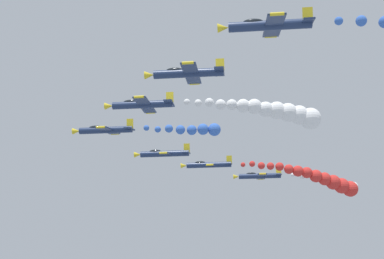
% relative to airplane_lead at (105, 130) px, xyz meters
% --- Properties ---
extents(airplane_lead, '(9.33, 10.35, 3.23)m').
position_rel_airplane_lead_xyz_m(airplane_lead, '(0.00, 0.00, 0.00)').
color(airplane_lead, navy).
extents(smoke_trail_lead, '(3.30, 12.78, 2.16)m').
position_rel_airplane_lead_xyz_m(smoke_trail_lead, '(1.15, -15.20, -0.04)').
color(smoke_trail_lead, blue).
extents(airplane_left_inner, '(9.47, 10.35, 2.87)m').
position_rel_airplane_lead_xyz_m(airplane_left_inner, '(-9.21, -7.99, 0.06)').
color(airplane_left_inner, navy).
extents(smoke_trail_left_inner, '(5.17, 20.15, 4.27)m').
position_rel_airplane_lead_xyz_m(smoke_trail_left_inner, '(-7.23, -28.46, -1.18)').
color(smoke_trail_left_inner, white).
extents(airplane_right_inner, '(9.29, 10.35, 3.30)m').
position_rel_airplane_lead_xyz_m(airplane_right_inner, '(10.16, -8.46, -0.97)').
color(airplane_right_inner, navy).
extents(airplane_left_outer, '(9.43, 10.35, 3.00)m').
position_rel_airplane_lead_xyz_m(airplane_left_outer, '(-18.73, -15.83, -0.25)').
color(airplane_left_outer, navy).
extents(airplane_right_outer, '(9.28, 10.35, 3.32)m').
position_rel_airplane_lead_xyz_m(airplane_right_outer, '(19.54, -16.04, -0.35)').
color(airplane_right_outer, navy).
extents(smoke_trail_right_outer, '(9.10, 23.95, 6.01)m').
position_rel_airplane_lead_xyz_m(smoke_trail_right_outer, '(23.96, -39.46, -2.90)').
color(smoke_trail_right_outer, red).
extents(airplane_trailing, '(9.15, 10.35, 3.52)m').
position_rel_airplane_lead_xyz_m(airplane_trailing, '(-28.28, -25.74, -0.05)').
color(airplane_trailing, navy).
extents(airplane_high_slot, '(9.49, 10.35, 2.82)m').
position_rel_airplane_lead_xyz_m(airplane_high_slot, '(28.47, -26.47, -0.32)').
color(airplane_high_slot, navy).
extents(smoke_trail_high_slot, '(2.02, 13.85, 4.27)m').
position_rel_airplane_lead_xyz_m(smoke_trail_high_slot, '(28.55, -42.36, -2.07)').
color(smoke_trail_high_slot, white).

